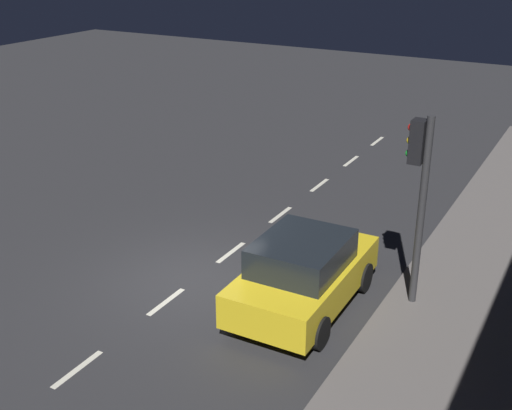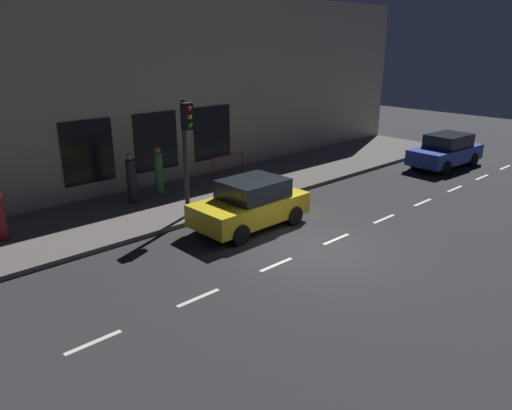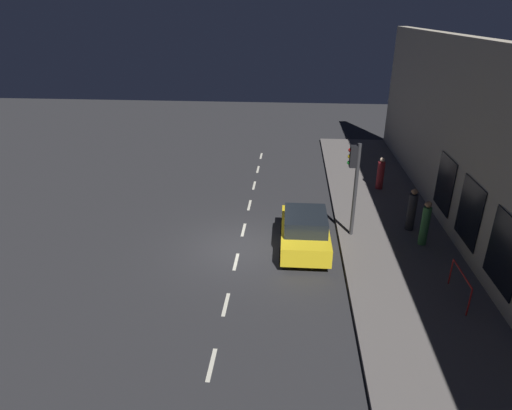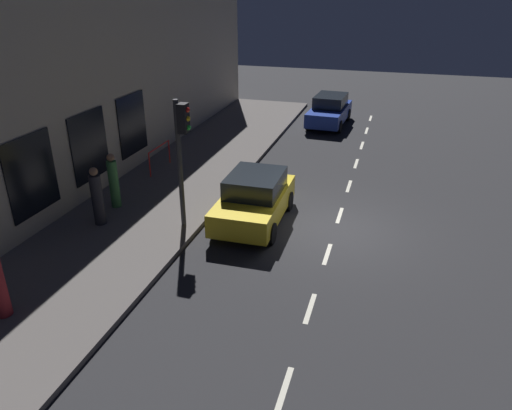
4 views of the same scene
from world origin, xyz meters
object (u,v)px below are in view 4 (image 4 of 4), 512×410
at_px(traffic_light, 182,143).
at_px(parked_car_0, 254,199).
at_px(pedestrian_2, 97,198).
at_px(parked_car_1, 330,110).
at_px(pedestrian_0, 114,182).

relative_size(traffic_light, parked_car_0, 1.01).
relative_size(traffic_light, pedestrian_2, 2.10).
xyz_separation_m(traffic_light, pedestrian_2, (2.61, 0.67, -1.76)).
xyz_separation_m(traffic_light, parked_car_1, (-2.35, -13.25, -1.99)).
distance_m(traffic_light, parked_car_1, 13.60).
relative_size(traffic_light, parked_car_1, 0.93).
height_order(traffic_light, pedestrian_0, traffic_light).
bearing_deg(pedestrian_0, traffic_light, 103.87).
height_order(traffic_light, pedestrian_2, traffic_light).
bearing_deg(parked_car_0, pedestrian_0, 5.54).
bearing_deg(pedestrian_0, parked_car_1, -176.45).
bearing_deg(pedestrian_0, parked_car_0, 122.00).
height_order(parked_car_0, parked_car_1, same).
height_order(traffic_light, parked_car_1, traffic_light).
bearing_deg(parked_car_1, parked_car_0, 90.68).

